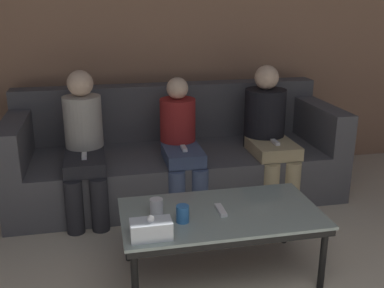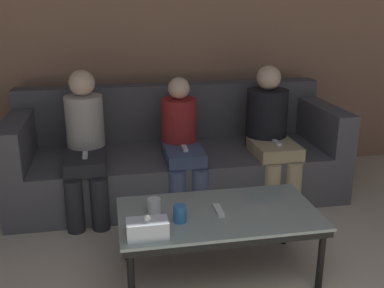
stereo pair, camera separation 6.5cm
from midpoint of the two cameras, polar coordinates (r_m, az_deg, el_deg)
The scene contains 10 objects.
wall_back at distance 4.25m, azimuth -4.03°, elevation 13.46°, with size 12.00×0.06×2.60m.
couch at distance 3.92m, azimuth -2.57°, elevation -1.66°, with size 2.73×0.99×0.90m.
coffee_table at distance 2.72m, azimuth 2.96°, elevation -9.32°, with size 1.18×0.64×0.42m.
cup_near_left at distance 2.57m, azimuth -1.93°, elevation -8.85°, with size 0.07×0.07×0.10m.
cup_near_right at distance 2.65m, azimuth -5.25°, elevation -7.98°, with size 0.08×0.08×0.10m.
tissue_box at distance 2.42m, azimuth -6.00°, elevation -10.71°, with size 0.22×0.12×0.13m.
game_remote at distance 2.70m, azimuth 2.98°, elevation -8.38°, with size 0.04×0.15×0.02m.
seated_person_left_end at distance 3.56m, azimuth -14.06°, elevation 0.28°, with size 0.31×0.68×1.11m.
seated_person_mid_left at distance 3.62m, azimuth -1.97°, elevation 0.41°, with size 0.31×0.65×1.03m.
seated_person_mid_right at distance 3.83m, azimuth 9.18°, elevation 1.95°, with size 0.35×0.68×1.11m.
Camera 1 is at (-0.62, -0.26, 1.63)m, focal length 42.00 mm.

